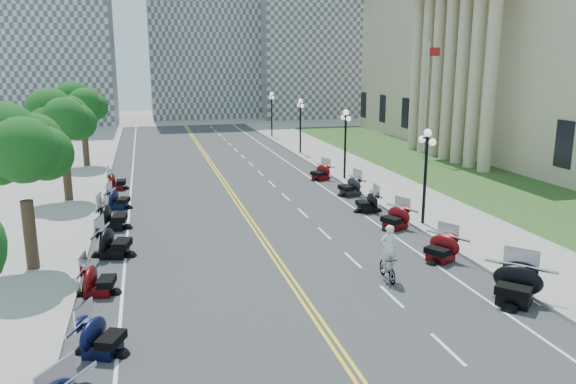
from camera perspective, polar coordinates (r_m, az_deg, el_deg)
ground at (r=23.81m, az=-0.68°, el=-7.59°), size 160.00×160.00×0.00m
road at (r=33.16m, az=-4.76°, el=-1.62°), size 16.00×90.00×0.01m
centerline_yellow_a at (r=33.14m, az=-4.96°, el=-1.62°), size 0.12×90.00×0.00m
centerline_yellow_b at (r=33.18m, az=-4.55°, el=-1.59°), size 0.12×90.00×0.00m
edge_line_north at (r=34.75m, az=5.70°, el=-0.94°), size 0.12×90.00×0.00m
edge_line_south at (r=32.77m, az=-15.87°, el=-2.25°), size 0.12×90.00×0.00m
lane_dash_4 at (r=18.11m, az=15.92°, el=-15.09°), size 0.12×2.00×0.00m
lane_dash_5 at (r=21.29m, az=10.48°, el=-10.37°), size 0.12×2.00×0.00m
lane_dash_6 at (r=24.70m, az=6.60°, el=-6.86°), size 0.12×2.00×0.00m
lane_dash_7 at (r=28.28m, az=3.73°, el=-4.20°), size 0.12×2.00×0.00m
lane_dash_8 at (r=31.95m, az=1.52°, el=-2.13°), size 0.12×2.00×0.00m
lane_dash_9 at (r=35.69m, az=-0.23°, el=-0.49°), size 0.12×2.00×0.00m
lane_dash_10 at (r=39.48m, az=-1.64°, el=0.83°), size 0.12×2.00×0.00m
lane_dash_11 at (r=43.31m, az=-2.80°, el=1.93°), size 0.12×2.00×0.00m
lane_dash_12 at (r=47.17m, az=-3.78°, el=2.84°), size 0.12×2.00×0.00m
lane_dash_13 at (r=51.05m, az=-4.61°, el=3.61°), size 0.12×2.00×0.00m
lane_dash_14 at (r=54.95m, az=-5.32°, el=4.28°), size 0.12×2.00×0.00m
lane_dash_15 at (r=58.86m, az=-5.94°, el=4.85°), size 0.12×2.00×0.00m
lane_dash_16 at (r=62.79m, az=-6.48°, el=5.36°), size 0.12×2.00×0.00m
lane_dash_17 at (r=66.72m, az=-6.96°, el=5.80°), size 0.12×2.00×0.00m
lane_dash_18 at (r=70.66m, az=-7.39°, el=6.20°), size 0.12×2.00×0.00m
lane_dash_19 at (r=74.60m, az=-7.77°, el=6.55°), size 0.12×2.00×0.00m
sidewalk_north at (r=36.31m, az=11.80°, el=-0.44°), size 5.00×90.00×0.15m
sidewalk_south at (r=33.15m, az=-22.97°, el=-2.52°), size 5.00×90.00×0.15m
lawn at (r=46.46m, az=15.28°, el=2.29°), size 9.00×60.00×0.10m
civic_building at (r=57.37m, az=26.82°, el=12.25°), size 26.00×51.00×17.80m
distant_block_a at (r=84.74m, az=-23.82°, el=15.16°), size 18.00×14.00×26.00m
distant_block_b at (r=90.36m, az=-8.79°, el=17.17°), size 16.00×12.00×30.00m
distant_block_c at (r=90.86m, az=3.26°, el=14.75°), size 20.00×14.00×22.00m
street_lamp_2 at (r=29.71m, az=13.76°, el=1.45°), size 0.50×1.20×4.90m
street_lamp_3 at (r=40.53m, az=5.83°, el=4.81°), size 0.50×1.20×4.90m
street_lamp_4 at (r=51.86m, az=1.27°, el=6.69°), size 0.50×1.20×4.90m
street_lamp_5 at (r=63.45m, az=-1.66°, el=7.87°), size 0.50×1.20×4.90m
flagpole at (r=49.56m, az=13.86°, el=8.80°), size 1.10×0.20×10.00m
tree_2 at (r=24.40m, az=-25.44°, el=3.20°), size 4.80×4.80×9.20m
tree_3 at (r=36.15m, az=-21.95°, el=6.36°), size 4.80×4.80×9.20m
tree_4 at (r=48.03m, az=-20.16°, el=7.96°), size 4.80×4.80×9.20m
motorcycle_n_4 at (r=21.65m, az=22.14°, el=-8.61°), size 3.08×3.08×1.52m
motorcycle_n_5 at (r=25.10m, az=15.27°, el=-5.40°), size 2.50×2.50×1.29m
motorcycle_n_6 at (r=29.34m, az=10.83°, el=-2.47°), size 2.42×2.42×1.29m
motorcycle_n_7 at (r=32.34m, az=8.09°, el=-0.94°), size 1.86×1.86×1.27m
motorcycle_n_8 at (r=36.13m, az=6.31°, el=0.68°), size 2.25×2.25×1.35m
motorcycle_n_9 at (r=40.79m, az=3.31°, el=2.10°), size 2.37×2.37×1.26m
motorcycle_s_4 at (r=17.78m, az=-18.39°, el=-13.58°), size 2.38×2.38×1.26m
motorcycle_s_5 at (r=22.02m, az=-18.72°, el=-8.32°), size 2.05×2.05×1.26m
motorcycle_s_6 at (r=25.90m, az=-17.26°, el=-4.74°), size 2.56×2.56×1.47m
motorcycle_s_7 at (r=30.09m, az=-17.40°, el=-2.25°), size 2.37×2.37×1.50m
motorcycle_s_8 at (r=34.21m, az=-16.85°, el=-0.60°), size 2.23×2.23×1.26m
motorcycle_s_9 at (r=39.33m, az=-17.02°, el=1.14°), size 1.87×1.87×1.28m
bicycle at (r=22.62m, az=10.07°, el=-7.61°), size 0.53×1.65×0.98m
cyclist_rider at (r=22.15m, az=10.22°, el=-4.11°), size 0.70×0.46×1.91m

